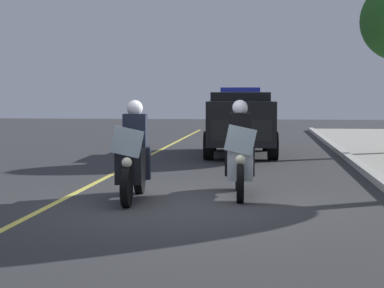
% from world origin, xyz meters
% --- Properties ---
extents(ground_plane, '(80.00, 80.00, 0.00)m').
position_xyz_m(ground_plane, '(0.00, 0.00, 0.00)').
color(ground_plane, '#333335').
extents(lane_stripe_center, '(48.00, 0.12, 0.01)m').
position_xyz_m(lane_stripe_center, '(0.00, -2.13, 0.00)').
color(lane_stripe_center, '#E0D14C').
rests_on(lane_stripe_center, ground).
extents(police_motorcycle_lead_left, '(2.14, 0.60, 1.72)m').
position_xyz_m(police_motorcycle_lead_left, '(-0.55, -0.90, 0.70)').
color(police_motorcycle_lead_left, black).
rests_on(police_motorcycle_lead_left, ground).
extents(police_motorcycle_lead_right, '(2.14, 0.60, 1.72)m').
position_xyz_m(police_motorcycle_lead_right, '(-1.24, 0.90, 0.70)').
color(police_motorcycle_lead_right, black).
rests_on(police_motorcycle_lead_right, ground).
extents(police_suv, '(5.00, 2.28, 2.05)m').
position_xyz_m(police_suv, '(-9.42, 0.57, 1.07)').
color(police_suv, black).
rests_on(police_suv, ground).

